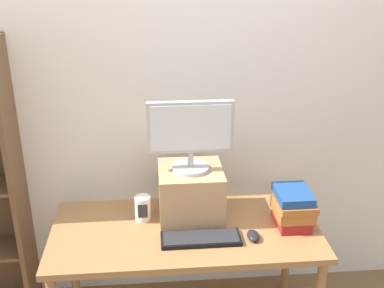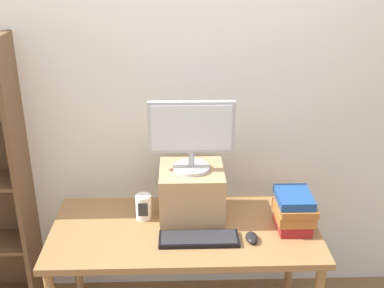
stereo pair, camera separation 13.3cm
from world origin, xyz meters
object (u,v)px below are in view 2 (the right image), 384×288
(desk_speaker, at_px, (144,207))
(keyboard, at_px, (199,239))
(desk, at_px, (185,239))
(riser_box, at_px, (192,192))
(computer_monitor, at_px, (192,133))
(book_stack, at_px, (294,211))
(computer_mouse, at_px, (252,238))

(desk_speaker, bearing_deg, keyboard, -38.50)
(desk, xyz_separation_m, keyboard, (0.07, -0.12, 0.08))
(keyboard, bearing_deg, riser_box, 96.52)
(computer_monitor, relative_size, desk_speaker, 3.26)
(keyboard, relative_size, book_stack, 1.73)
(keyboard, bearing_deg, computer_mouse, -1.36)
(riser_box, relative_size, desk_speaker, 2.50)
(book_stack, bearing_deg, riser_box, 164.58)
(desk, bearing_deg, book_stack, -0.90)
(computer_mouse, bearing_deg, keyboard, 178.64)
(computer_monitor, distance_m, book_stack, 0.69)
(riser_box, xyz_separation_m, book_stack, (0.55, -0.15, -0.04))
(riser_box, xyz_separation_m, keyboard, (0.03, -0.27, -0.13))
(computer_mouse, bearing_deg, computer_monitor, 138.52)
(computer_monitor, bearing_deg, computer_mouse, -41.48)
(keyboard, height_order, desk_speaker, desk_speaker)
(riser_box, height_order, computer_monitor, computer_monitor)
(computer_mouse, bearing_deg, riser_box, 138.38)
(book_stack, bearing_deg, computer_mouse, -153.42)
(desk, bearing_deg, computer_monitor, 73.47)
(computer_monitor, height_order, desk_speaker, computer_monitor)
(desk, distance_m, keyboard, 0.17)
(computer_mouse, bearing_deg, desk, 159.48)
(riser_box, relative_size, computer_monitor, 0.77)
(book_stack, bearing_deg, desk_speaker, 171.33)
(desk, xyz_separation_m, computer_mouse, (0.35, -0.13, 0.09))
(book_stack, relative_size, desk_speaker, 1.71)
(desk, bearing_deg, riser_box, 73.63)
(desk, height_order, riser_box, riser_box)
(desk_speaker, bearing_deg, computer_mouse, -23.08)
(desk, relative_size, desk_speaker, 10.30)
(computer_monitor, height_order, book_stack, computer_monitor)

